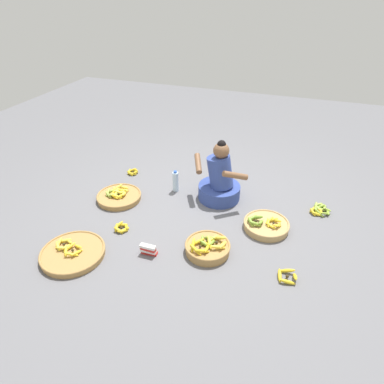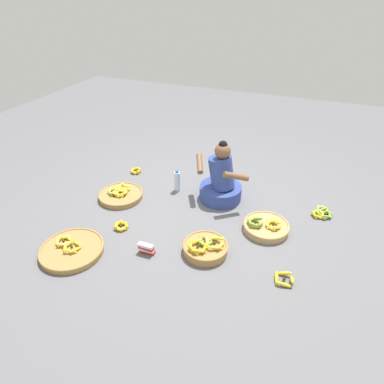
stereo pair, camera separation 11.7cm
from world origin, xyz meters
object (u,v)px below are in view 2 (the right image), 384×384
Objects in this scene: banana_basket_back_right at (121,195)px; banana_basket_mid_right at (205,247)px; banana_basket_mid_left at (72,249)px; loose_bananas_front_right at (284,279)px; banana_basket_near_vendor at (266,226)px; water_bottle at (177,181)px; vendor_woman_front at (221,181)px; loose_bananas_near_bicycle at (136,171)px; loose_bananas_back_center at (121,226)px; packet_carton_stack at (146,249)px; loose_bananas_front_left at (322,212)px.

banana_basket_mid_right is at bearing -22.31° from banana_basket_back_right.
banana_basket_mid_left reaches higher than loose_bananas_front_right.
banana_basket_near_vendor is at bearing 114.23° from loose_bananas_front_right.
water_bottle reaches higher than loose_bananas_front_right.
loose_bananas_near_bicycle is (-1.32, 0.19, -0.22)m from vendor_woman_front.
vendor_woman_front is 1.02m from banana_basket_mid_right.
banana_basket_mid_left is (-1.09, -1.49, -0.21)m from vendor_woman_front.
water_bottle is at bearing 70.59° from banana_basket_mid_left.
water_bottle is (0.52, 1.47, 0.10)m from banana_basket_mid_left.
vendor_woman_front is at bearing 131.38° from loose_bananas_front_right.
loose_bananas_back_center is at bearing 176.36° from loose_bananas_front_right.
banana_basket_mid_right is 2.37× the size of loose_bananas_front_right.
banana_basket_near_vendor is 0.76m from banana_basket_mid_right.
packet_carton_stack is at bearing -142.36° from banana_basket_near_vendor.
loose_bananas_back_center is at bearing -130.79° from vendor_woman_front.
loose_bananas_front_right is 0.67× the size of water_bottle.
water_bottle is (-1.23, 0.40, 0.09)m from banana_basket_near_vendor.
vendor_woman_front reaches higher than loose_bananas_front_left.
banana_basket_mid_left is at bearing -145.09° from loose_bananas_front_left.
vendor_woman_front is 1.71× the size of banana_basket_mid_right.
loose_bananas_back_center is (-0.84, -0.97, -0.22)m from vendor_woman_front.
water_bottle is at bearing 74.62° from loose_bananas_back_center.
banana_basket_back_right is 0.65m from loose_bananas_near_bicycle.
loose_bananas_near_bicycle is 1.26m from loose_bananas_back_center.
loose_bananas_front_left is (0.25, 1.20, -0.00)m from loose_bananas_front_right.
banana_basket_mid_left is (-1.25, -0.50, -0.02)m from banana_basket_mid_right.
banana_basket_back_right is 1.92× the size of loose_bananas_front_left.
loose_bananas_front_left is (2.05, 1.09, 0.00)m from loose_bananas_back_center.
banana_basket_mid_right reaches higher than loose_bananas_front_right.
loose_bananas_front_left is at bearing 28.02° from loose_bananas_back_center.
banana_basket_mid_left is 1.56m from water_bottle.
banana_basket_mid_right is 1.53m from loose_bananas_front_left.
vendor_woman_front is at bearing 20.66° from banana_basket_back_right.
packet_carton_stack reaches higher than loose_bananas_back_center.
banana_basket_mid_right is 1.89m from loose_bananas_near_bicycle.
loose_bananas_back_center is 2.32m from loose_bananas_front_left.
water_bottle is at bearing -175.55° from loose_bananas_front_left.
banana_basket_mid_right is 1.00m from loose_bananas_back_center.
banana_basket_back_right is 2.91× the size of loose_bananas_back_center.
banana_basket_mid_left is 3.36× the size of loose_bananas_back_center.
loose_bananas_front_left is at bearing 13.25° from banana_basket_back_right.
vendor_woman_front reaches higher than banana_basket_near_vendor.
loose_bananas_front_right is 0.68× the size of loose_bananas_front_left.
banana_basket_near_vendor is 2.99× the size of packet_carton_stack.
banana_basket_mid_left reaches higher than loose_bananas_back_center.
water_bottle reaches higher than banana_basket_mid_left.
packet_carton_stack is at bearing -157.02° from banana_basket_mid_right.
banana_basket_mid_left is 1.69m from loose_bananas_near_bicycle.
loose_bananas_near_bicycle is (-1.48, 1.18, -0.03)m from banana_basket_mid_right.
banana_basket_near_vendor is (0.65, -0.42, -0.20)m from vendor_woman_front.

